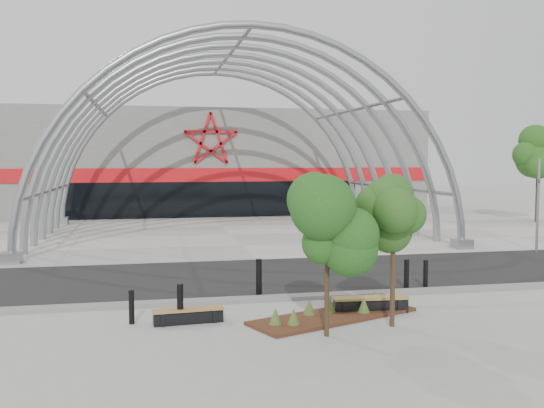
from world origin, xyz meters
The scene contains 18 objects.
ground centered at (0.00, 0.00, 0.00)m, with size 140.00×140.00×0.00m, color #989892.
road centered at (0.00, 3.50, 0.01)m, with size 140.00×7.00×0.02m, color black.
forecourt centered at (0.00, 15.50, 0.02)m, with size 60.00×17.00×0.04m, color #9E9890.
kerb centered at (0.00, -0.25, 0.06)m, with size 60.00×0.50×0.12m, color slate.
arena_building centered at (0.00, 33.45, 3.99)m, with size 34.00×15.24×8.00m.
vault_canopy centered at (0.00, 15.50, 0.02)m, with size 20.80×15.80×20.36m.
planting_bed centered at (0.28, -2.58, 0.12)m, with size 4.99×3.17×0.51m.
signal_pole centered at (12.90, 6.51, 2.24)m, with size 0.18×0.61×4.28m.
street_tree_0 centered at (-0.34, -4.16, 2.69)m, with size 1.64×1.64×3.75m.
street_tree_1 centered at (1.55, -3.68, 2.66)m, with size 1.56×1.56×3.70m.
bench_0 centered at (-3.54, -2.33, 0.19)m, with size 1.87×0.55×0.39m.
bench_1 centered at (1.52, -2.24, 0.22)m, with size 2.15×0.63×0.44m.
bollard_0 centered at (-4.98, -2.10, 0.44)m, with size 0.14×0.14×0.88m, color black.
bollard_1 centered at (-3.74, -2.32, 0.52)m, with size 0.17×0.17×1.04m, color black.
bollard_2 centered at (-1.14, 0.52, 0.57)m, with size 0.18×0.18×1.14m, color black.
bollard_3 centered at (3.71, 0.27, 0.50)m, with size 0.16×0.16×1.01m, color black.
bollard_4 centered at (4.43, 0.35, 0.48)m, with size 0.15×0.15×0.95m, color black.
bg_tree_1 centered at (21.00, 18.00, 4.25)m, with size 2.70×2.70×5.91m.
Camera 1 is at (-4.53, -17.95, 4.29)m, focal length 40.00 mm.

